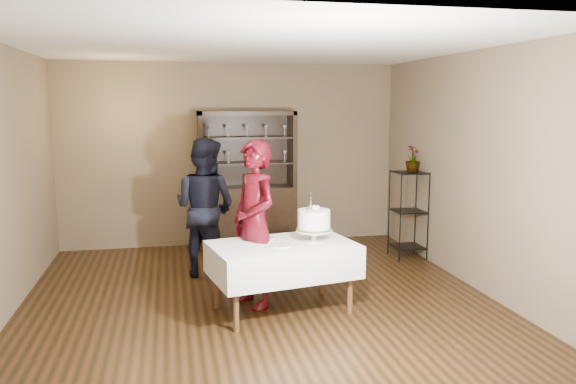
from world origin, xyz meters
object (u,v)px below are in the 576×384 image
plant_etagere (408,211)px  cake (314,222)px  china_hutch (247,202)px  potted_plant (413,159)px  woman (254,224)px  cake_table (283,260)px  man (205,208)px

plant_etagere → cake: bearing=-137.5°
china_hutch → potted_plant: size_ratio=5.61×
plant_etagere → potted_plant: 0.72m
plant_etagere → potted_plant: (0.04, 0.01, 0.71)m
potted_plant → plant_etagere: bearing=-164.4°
potted_plant → china_hutch: bearing=153.9°
cake → potted_plant: size_ratio=1.44×
plant_etagere → woman: 2.75m
cake_table → cake: cake is taller
woman → potted_plant: size_ratio=4.90×
potted_plant → cake: bearing=-137.9°
plant_etagere → cake_table: (-2.09, -1.65, -0.11)m
cake_table → woman: (-0.25, 0.24, 0.33)m
plant_etagere → man: (-2.78, -0.25, 0.20)m
cake_table → woman: 0.48m
cake_table → man: (-0.69, 1.40, 0.31)m
man → cake: man is taller
china_hutch → cake: size_ratio=3.91×
cake_table → woman: woman is taller
china_hutch → man: (-0.70, -1.30, 0.18)m
woman → man: bearing=177.0°
plant_etagere → cake: (-1.76, -1.61, 0.26)m
china_hutch → woman: size_ratio=1.15×
plant_etagere → potted_plant: size_ratio=3.37×
woman → man: woman is taller
plant_etagere → cake_table: plant_etagere is taller
china_hutch → plant_etagere: size_ratio=1.67×
plant_etagere → woman: woman is taller
man → potted_plant: bearing=-138.8°
china_hutch → cake_table: china_hutch is taller
plant_etagere → potted_plant: bearing=15.6°
cake_table → potted_plant: bearing=37.9°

